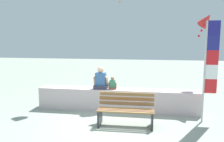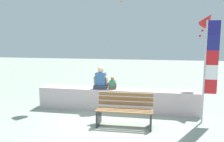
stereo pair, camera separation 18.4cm
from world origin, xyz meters
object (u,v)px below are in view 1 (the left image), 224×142
Objects in this scene: flag_banner at (209,64)px; kite_red at (206,20)px; person_adult at (101,80)px; person_child at (112,84)px; park_bench at (126,111)px.

kite_red is (0.21, 1.53, 1.31)m from flag_banner.
person_adult is 0.42m from person_child.
park_bench is 4.18m from kite_red.
park_bench is at bearing -139.11° from kite_red.
person_adult is at bearing 127.99° from park_bench.
park_bench is 2.09× the size of person_adult.
person_adult is 1.78× the size of person_child.
person_child is at bearing 0.06° from person_adult.
person_child is 3.02m from flag_banner.
flag_banner reaches higher than person_child.
flag_banner is (3.24, -0.62, 0.67)m from person_adult.
flag_banner is (2.84, -0.62, 0.80)m from person_child.
person_child is at bearing 167.62° from flag_banner.
person_child reaches higher than park_bench.
kite_red reaches higher than person_child.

